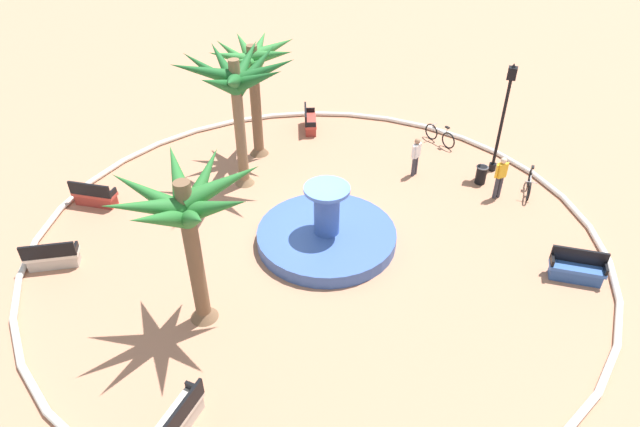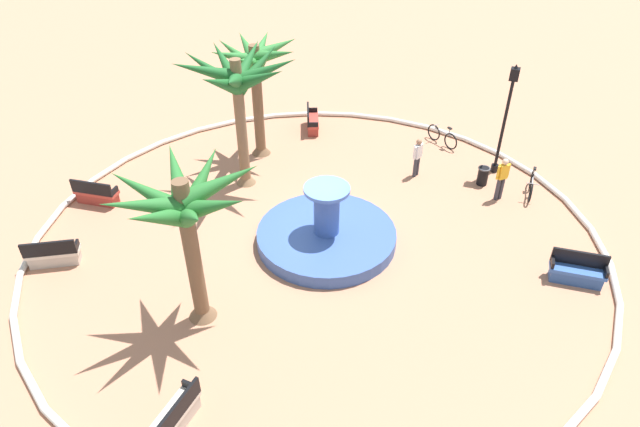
{
  "view_description": "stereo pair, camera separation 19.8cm",
  "coord_description": "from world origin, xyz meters",
  "px_view_note": "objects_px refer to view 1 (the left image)",
  "views": [
    {
      "loc": [
        -5.13,
        13.66,
        11.39
      ],
      "look_at": [
        -0.12,
        0.05,
        1.0
      ],
      "focal_mm": 30.84,
      "sensor_mm": 36.0,
      "label": 1
    },
    {
      "loc": [
        -5.31,
        13.59,
        11.39
      ],
      "look_at": [
        -0.12,
        0.05,
        1.0
      ],
      "focal_mm": 30.84,
      "sensor_mm": 36.0,
      "label": 2
    }
  ],
  "objects_px": {
    "palm_tree_mid_plaza": "(236,82)",
    "person_cyclist_helmet": "(500,176)",
    "bench_southeast": "(310,123)",
    "bicycle_by_lamppost": "(529,184)",
    "bench_north": "(53,258)",
    "palm_tree_by_curb": "(186,212)",
    "fountain": "(327,234)",
    "bench_southwest": "(95,197)",
    "bench_east": "(576,270)",
    "trash_bin": "(481,174)",
    "lamppost": "(504,111)",
    "person_cyclist_photo": "(416,155)",
    "bench_west": "(178,421)",
    "bicycle_red_frame": "(440,136)",
    "palm_tree_near_fountain": "(253,67)"
  },
  "relations": [
    {
      "from": "bench_west",
      "to": "bench_southeast",
      "type": "relative_size",
      "value": 0.97
    },
    {
      "from": "lamppost",
      "to": "person_cyclist_photo",
      "type": "distance_m",
      "value": 3.61
    },
    {
      "from": "palm_tree_near_fountain",
      "to": "lamppost",
      "type": "xyz_separation_m",
      "value": [
        -9.31,
        -2.0,
        -1.17
      ]
    },
    {
      "from": "bench_southeast",
      "to": "bicycle_by_lamppost",
      "type": "height_order",
      "value": "bench_southeast"
    },
    {
      "from": "person_cyclist_helmet",
      "to": "bench_north",
      "type": "bearing_deg",
      "value": 34.86
    },
    {
      "from": "fountain",
      "to": "palm_tree_near_fountain",
      "type": "xyz_separation_m",
      "value": [
        4.64,
        -4.63,
        3.44
      ]
    },
    {
      "from": "palm_tree_near_fountain",
      "to": "palm_tree_by_curb",
      "type": "height_order",
      "value": "palm_tree_near_fountain"
    },
    {
      "from": "bicycle_red_frame",
      "to": "palm_tree_near_fountain",
      "type": "bearing_deg",
      "value": 26.72
    },
    {
      "from": "bench_southeast",
      "to": "lamppost",
      "type": "bearing_deg",
      "value": 174.5
    },
    {
      "from": "bench_west",
      "to": "trash_bin",
      "type": "bearing_deg",
      "value": -111.39
    },
    {
      "from": "palm_tree_by_curb",
      "to": "bench_east",
      "type": "height_order",
      "value": "palm_tree_by_curb"
    },
    {
      "from": "bench_north",
      "to": "bicycle_by_lamppost",
      "type": "xyz_separation_m",
      "value": [
        -13.67,
        -9.51,
        0.04
      ]
    },
    {
      "from": "palm_tree_near_fountain",
      "to": "bench_west",
      "type": "height_order",
      "value": "palm_tree_near_fountain"
    },
    {
      "from": "palm_tree_by_curb",
      "to": "bench_southwest",
      "type": "relative_size",
      "value": 2.88
    },
    {
      "from": "fountain",
      "to": "bench_southwest",
      "type": "relative_size",
      "value": 2.78
    },
    {
      "from": "bicycle_red_frame",
      "to": "person_cyclist_helmet",
      "type": "xyz_separation_m",
      "value": [
        -2.74,
        3.44,
        0.56
      ]
    },
    {
      "from": "palm_tree_by_curb",
      "to": "bench_north",
      "type": "height_order",
      "value": "palm_tree_by_curb"
    },
    {
      "from": "palm_tree_mid_plaza",
      "to": "bicycle_red_frame",
      "type": "xyz_separation_m",
      "value": [
        -6.45,
        -5.77,
        -3.7
      ]
    },
    {
      "from": "fountain",
      "to": "bicycle_by_lamppost",
      "type": "xyz_separation_m",
      "value": [
        -6.09,
        -5.41,
        0.07
      ]
    },
    {
      "from": "palm_tree_near_fountain",
      "to": "bench_southwest",
      "type": "relative_size",
      "value": 2.95
    },
    {
      "from": "bench_east",
      "to": "bench_north",
      "type": "distance_m",
      "value": 16.07
    },
    {
      "from": "bench_west",
      "to": "bicycle_by_lamppost",
      "type": "height_order",
      "value": "bench_west"
    },
    {
      "from": "trash_bin",
      "to": "bicycle_by_lamppost",
      "type": "xyz_separation_m",
      "value": [
        -1.77,
        0.07,
        -0.0
      ]
    },
    {
      "from": "palm_tree_by_curb",
      "to": "bench_southwest",
      "type": "bearing_deg",
      "value": -28.65
    },
    {
      "from": "bench_southwest",
      "to": "fountain",
      "type": "bearing_deg",
      "value": -174.38
    },
    {
      "from": "bench_southeast",
      "to": "trash_bin",
      "type": "height_order",
      "value": "bench_southeast"
    },
    {
      "from": "bench_north",
      "to": "trash_bin",
      "type": "bearing_deg",
      "value": -141.15
    },
    {
      "from": "bench_west",
      "to": "person_cyclist_photo",
      "type": "xyz_separation_m",
      "value": [
        -2.64,
        -12.88,
        0.54
      ]
    },
    {
      "from": "bicycle_red_frame",
      "to": "person_cyclist_photo",
      "type": "height_order",
      "value": "person_cyclist_photo"
    },
    {
      "from": "person_cyclist_helmet",
      "to": "bicycle_by_lamppost",
      "type": "bearing_deg",
      "value": -145.6
    },
    {
      "from": "palm_tree_mid_plaza",
      "to": "person_cyclist_helmet",
      "type": "relative_size",
      "value": 3.07
    },
    {
      "from": "fountain",
      "to": "person_cyclist_helmet",
      "type": "relative_size",
      "value": 2.73
    },
    {
      "from": "bench_north",
      "to": "bicycle_by_lamppost",
      "type": "distance_m",
      "value": 16.66
    },
    {
      "from": "lamppost",
      "to": "bicycle_red_frame",
      "type": "bearing_deg",
      "value": -31.7
    },
    {
      "from": "palm_tree_mid_plaza",
      "to": "lamppost",
      "type": "relative_size",
      "value": 1.17
    },
    {
      "from": "palm_tree_by_curb",
      "to": "trash_bin",
      "type": "xyz_separation_m",
      "value": [
        -6.41,
        -9.88,
        -3.26
      ]
    },
    {
      "from": "lamppost",
      "to": "person_cyclist_photo",
      "type": "xyz_separation_m",
      "value": [
        2.86,
        1.43,
        -1.68
      ]
    },
    {
      "from": "bench_east",
      "to": "bench_southwest",
      "type": "xyz_separation_m",
      "value": [
        16.28,
        1.75,
        0.0
      ]
    },
    {
      "from": "palm_tree_mid_plaza",
      "to": "bicycle_by_lamppost",
      "type": "relative_size",
      "value": 3.0
    },
    {
      "from": "bench_west",
      "to": "bicycle_red_frame",
      "type": "xyz_separation_m",
      "value": [
        -3.11,
        -15.79,
        0.04
      ]
    },
    {
      "from": "palm_tree_mid_plaza",
      "to": "bench_west",
      "type": "height_order",
      "value": "palm_tree_mid_plaza"
    },
    {
      "from": "fountain",
      "to": "bicycle_by_lamppost",
      "type": "bearing_deg",
      "value": -138.39
    },
    {
      "from": "palm_tree_near_fountain",
      "to": "palm_tree_mid_plaza",
      "type": "height_order",
      "value": "palm_tree_mid_plaza"
    },
    {
      "from": "bench_east",
      "to": "lamppost",
      "type": "height_order",
      "value": "lamppost"
    },
    {
      "from": "bench_east",
      "to": "bench_west",
      "type": "bearing_deg",
      "value": 45.21
    },
    {
      "from": "bench_north",
      "to": "bench_southeast",
      "type": "height_order",
      "value": "same"
    },
    {
      "from": "bicycle_red_frame",
      "to": "trash_bin",
      "type": "bearing_deg",
      "value": 128.02
    },
    {
      "from": "palm_tree_by_curb",
      "to": "lamppost",
      "type": "bearing_deg",
      "value": -121.45
    },
    {
      "from": "bench_west",
      "to": "bench_southeast",
      "type": "xyz_separation_m",
      "value": [
        2.62,
        -15.1,
        0.0
      ]
    },
    {
      "from": "bench_east",
      "to": "bench_southwest",
      "type": "relative_size",
      "value": 0.99
    }
  ]
}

